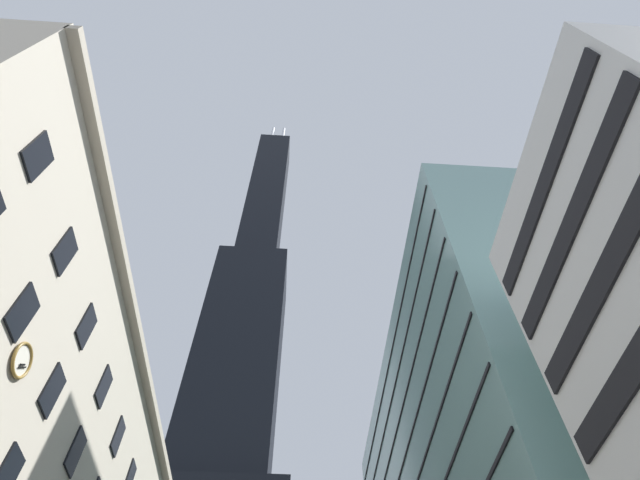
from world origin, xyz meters
TOP-DOWN VIEW (x-y plane):
  - dark_skyscraper at (-12.44, 76.43)m, footprint 25.81×25.81m

SIDE VIEW (x-z plane):
  - dark_skyscraper at x=-12.44m, z-range -41.95..169.69m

